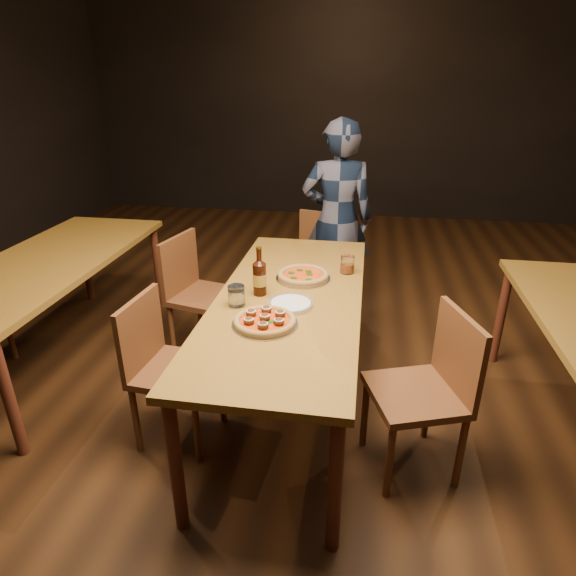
% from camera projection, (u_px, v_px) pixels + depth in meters
% --- Properties ---
extents(ground, '(9.00, 9.00, 0.00)m').
position_uv_depth(ground, '(289.00, 405.00, 3.00)').
color(ground, black).
extents(room_shell, '(9.00, 9.00, 9.00)m').
position_uv_depth(room_shell, '(290.00, 81.00, 2.24)').
color(room_shell, black).
rests_on(room_shell, ground).
extents(table_main, '(0.80, 2.00, 0.75)m').
position_uv_depth(table_main, '(289.00, 307.00, 2.72)').
color(table_main, brown).
rests_on(table_main, ground).
extents(table_left, '(0.80, 2.00, 0.75)m').
position_uv_depth(table_left, '(48.00, 270.00, 3.24)').
color(table_left, brown).
rests_on(table_left, ground).
extents(chair_main_nw, '(0.44, 0.44, 0.88)m').
position_uv_depth(chair_main_nw, '(177.00, 370.00, 2.57)').
color(chair_main_nw, brown).
rests_on(chair_main_nw, ground).
extents(chair_main_sw, '(0.51, 0.51, 0.91)m').
position_uv_depth(chair_main_sw, '(205.00, 295.00, 3.39)').
color(chair_main_sw, brown).
rests_on(chair_main_sw, ground).
extents(chair_main_e, '(0.54, 0.54, 0.91)m').
position_uv_depth(chair_main_e, '(415.00, 393.00, 2.36)').
color(chair_main_e, brown).
rests_on(chair_main_e, ground).
extents(chair_end, '(0.50, 0.50, 0.89)m').
position_uv_depth(chair_end, '(315.00, 266.00, 3.92)').
color(chair_end, brown).
rests_on(chair_end, ground).
extents(pizza_meatball, '(0.33, 0.33, 0.06)m').
position_uv_depth(pizza_meatball, '(265.00, 321.00, 2.37)').
color(pizza_meatball, '#B7B7BF').
rests_on(pizza_meatball, table_main).
extents(pizza_margherita, '(0.33, 0.33, 0.04)m').
position_uv_depth(pizza_margherita, '(303.00, 275.00, 2.90)').
color(pizza_margherita, '#B7B7BF').
rests_on(pizza_margherita, table_main).
extents(plate_stack, '(0.23, 0.23, 0.02)m').
position_uv_depth(plate_stack, '(291.00, 304.00, 2.57)').
color(plate_stack, white).
rests_on(plate_stack, table_main).
extents(beer_bottle, '(0.08, 0.08, 0.27)m').
position_uv_depth(beer_bottle, '(260.00, 278.00, 2.67)').
color(beer_bottle, black).
rests_on(beer_bottle, table_main).
extents(water_glass, '(0.09, 0.09, 0.11)m').
position_uv_depth(water_glass, '(236.00, 296.00, 2.56)').
color(water_glass, white).
rests_on(water_glass, table_main).
extents(amber_glass, '(0.09, 0.09, 0.11)m').
position_uv_depth(amber_glass, '(347.00, 264.00, 2.98)').
color(amber_glass, '#AF4C13').
rests_on(amber_glass, table_main).
extents(diner, '(0.62, 0.45, 1.59)m').
position_uv_depth(diner, '(337.00, 220.00, 3.90)').
color(diner, black).
rests_on(diner, ground).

